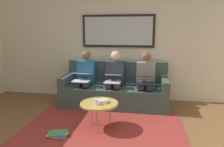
% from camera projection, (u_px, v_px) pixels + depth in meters
% --- Properties ---
extents(wall_rear, '(6.00, 0.12, 2.60)m').
position_uv_depth(wall_rear, '(119.00, 42.00, 4.91)').
color(wall_rear, beige).
rests_on(wall_rear, ground_plane).
extents(area_rug, '(2.60, 1.80, 0.01)m').
position_uv_depth(area_rug, '(103.00, 129.00, 3.48)').
color(area_rug, maroon).
rests_on(area_rug, ground_plane).
extents(couch, '(2.20, 0.90, 0.90)m').
position_uv_depth(couch, '(115.00, 90.00, 4.64)').
color(couch, '#384C47').
rests_on(couch, ground_plane).
extents(framed_mirror, '(1.61, 0.05, 0.71)m').
position_uv_depth(framed_mirror, '(118.00, 31.00, 4.77)').
color(framed_mirror, black).
extents(coffee_table, '(0.62, 0.62, 0.43)m').
position_uv_depth(coffee_table, '(99.00, 104.00, 3.46)').
color(coffee_table, tan).
rests_on(coffee_table, ground_plane).
extents(cup, '(0.07, 0.07, 0.09)m').
position_uv_depth(cup, '(96.00, 102.00, 3.37)').
color(cup, silver).
rests_on(cup, coffee_table).
extents(bowl, '(0.18, 0.18, 0.05)m').
position_uv_depth(bowl, '(103.00, 101.00, 3.48)').
color(bowl, beige).
rests_on(bowl, coffee_table).
extents(person_left, '(0.38, 0.58, 1.14)m').
position_uv_depth(person_left, '(146.00, 78.00, 4.41)').
color(person_left, gray).
rests_on(person_left, couch).
extents(laptop_black, '(0.33, 0.35, 0.15)m').
position_uv_depth(laptop_black, '(145.00, 80.00, 4.17)').
color(laptop_black, black).
extents(person_middle, '(0.38, 0.58, 1.14)m').
position_uv_depth(person_middle, '(115.00, 77.00, 4.52)').
color(person_middle, '#2D3342').
rests_on(person_middle, couch).
extents(laptop_silver, '(0.31, 0.37, 0.16)m').
position_uv_depth(laptop_silver, '(113.00, 78.00, 4.28)').
color(laptop_silver, silver).
extents(person_right, '(0.38, 0.58, 1.14)m').
position_uv_depth(person_right, '(85.00, 76.00, 4.62)').
color(person_right, '#235B84').
rests_on(person_right, couch).
extents(laptop_white, '(0.34, 0.38, 0.16)m').
position_uv_depth(laptop_white, '(82.00, 77.00, 4.39)').
color(laptop_white, white).
extents(magazine_stack, '(0.35, 0.27, 0.05)m').
position_uv_depth(magazine_stack, '(58.00, 134.00, 3.26)').
color(magazine_stack, red).
rests_on(magazine_stack, ground_plane).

